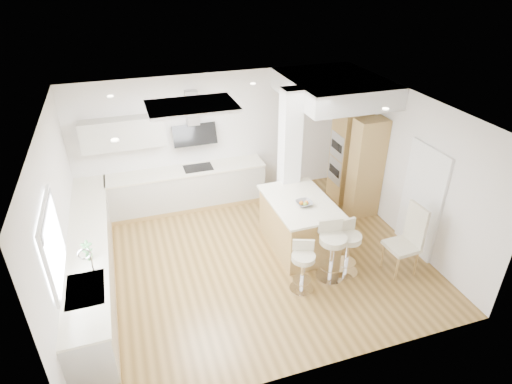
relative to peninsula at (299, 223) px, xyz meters
name	(u,v)px	position (x,y,z in m)	size (l,w,h in m)	color
ground	(252,259)	(-0.95, -0.13, -0.50)	(6.00, 6.00, 0.00)	olive
ceiling	(252,259)	(-0.95, -0.13, -0.50)	(6.00, 5.00, 0.02)	silver
wall_back	(217,138)	(-0.95, 2.37, 0.90)	(6.00, 0.04, 2.80)	white
wall_left	(58,223)	(-3.95, -0.13, 0.90)	(0.04, 5.00, 2.80)	white
wall_right	(406,167)	(2.05, -0.13, 0.90)	(0.04, 5.00, 2.80)	white
skylight	(192,106)	(-1.74, 0.47, 2.27)	(4.10, 2.10, 0.06)	white
window_left	(52,241)	(-3.90, -1.03, 1.19)	(0.06, 1.28, 1.07)	white
doorway_right	(421,202)	(2.03, -0.73, 0.50)	(0.05, 1.00, 2.10)	#4D463D
counter_left	(92,260)	(-3.65, 0.10, -0.04)	(0.63, 4.50, 1.35)	tan
counter_back	(179,179)	(-1.86, 2.09, 0.19)	(3.62, 0.63, 2.50)	tan
pillar	(289,161)	(0.10, 0.82, 0.90)	(0.35, 0.35, 2.80)	white
soffit	(333,88)	(1.15, 1.27, 2.10)	(1.78, 2.20, 0.40)	silver
oven_column	(355,160)	(1.73, 1.10, 0.55)	(0.63, 1.21, 2.10)	tan
peninsula	(299,223)	(0.00, 0.00, 0.00)	(1.12, 1.65, 1.07)	tan
bar_stool_a	(303,265)	(-0.41, -1.13, 0.00)	(0.52, 0.52, 0.89)	white
bar_stool_b	(332,248)	(0.17, -0.99, 0.10)	(0.53, 0.53, 1.07)	white
bar_stool_c	(347,245)	(0.48, -0.96, 0.06)	(0.47, 0.47, 0.99)	white
dining_chair	(409,237)	(1.49, -1.22, 0.18)	(0.52, 0.52, 1.27)	beige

